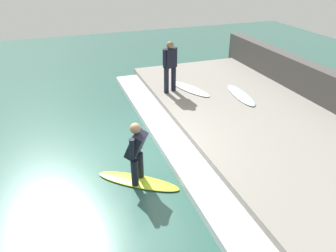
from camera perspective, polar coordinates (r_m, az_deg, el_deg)
ground_plane at (r=8.19m, az=-5.49°, el=-5.24°), size 28.00×28.00×0.00m
concrete_ledge at (r=9.47m, az=15.99°, el=-0.12°), size 4.40×11.25×0.36m
back_wall at (r=10.80m, az=27.14°, el=4.31°), size 0.50×11.81×1.36m
wave_foam_crest at (r=8.39m, az=1.11°, el=-3.45°), size 0.79×10.68×0.19m
surfboard_riding at (r=7.32m, az=-5.24°, el=-9.54°), size 1.77×1.50×0.06m
surfer_riding at (r=6.86m, az=-5.53°, el=-4.20°), size 0.58×0.56×1.41m
surfer_waiting_near at (r=10.63m, az=0.35°, el=10.70°), size 0.54×0.36×1.67m
surfboard_waiting_near at (r=11.14m, az=3.87°, el=6.51°), size 1.03×1.84×0.06m
surfboard_spare at (r=10.87m, az=12.55°, el=5.31°), size 0.66×1.86×0.06m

